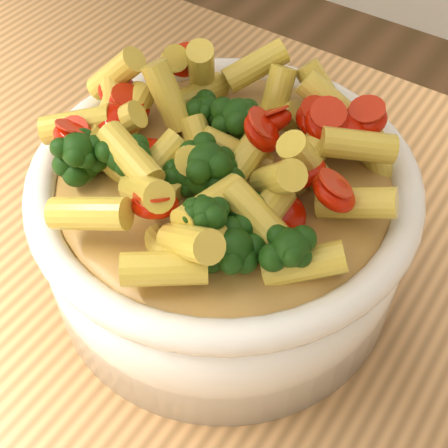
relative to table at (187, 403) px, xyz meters
The scene contains 3 objects.
table is the anchor object (origin of this frame).
serving_bowl 0.18m from the table, 98.86° to the left, with size 0.27×0.27×0.12m.
pasta_salad 0.25m from the table, 98.86° to the left, with size 0.22×0.22×0.05m.
Camera 1 is at (0.16, -0.18, 1.31)m, focal length 50.00 mm.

